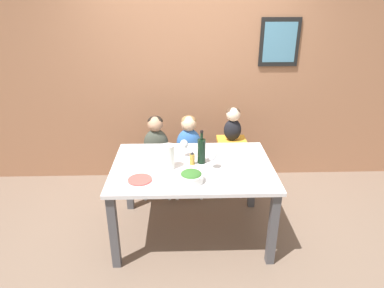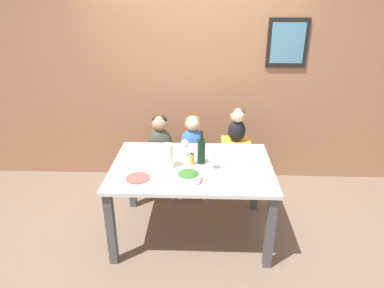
{
  "view_description": "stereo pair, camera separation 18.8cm",
  "coord_description": "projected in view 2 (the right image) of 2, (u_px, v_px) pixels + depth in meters",
  "views": [
    {
      "loc": [
        -0.09,
        -2.79,
        2.2
      ],
      "look_at": [
        0.0,
        0.08,
        0.93
      ],
      "focal_mm": 32.0,
      "sensor_mm": 36.0,
      "label": 1
    },
    {
      "loc": [
        0.1,
        -2.79,
        2.2
      ],
      "look_at": [
        0.0,
        0.08,
        0.93
      ],
      "focal_mm": 32.0,
      "sensor_mm": 36.0,
      "label": 2
    }
  ],
  "objects": [
    {
      "name": "wine_glass_far",
      "position": [
        185.0,
        145.0,
        3.27
      ],
      "size": [
        0.08,
        0.08,
        0.17
      ],
      "color": "white",
      "rests_on": "dining_table"
    },
    {
      "name": "wine_bottle",
      "position": [
        201.0,
        151.0,
        3.13
      ],
      "size": [
        0.07,
        0.07,
        0.32
      ],
      "color": "black",
      "rests_on": "dining_table"
    },
    {
      "name": "person_child_left",
      "position": [
        160.0,
        137.0,
        3.84
      ],
      "size": [
        0.28,
        0.19,
        0.5
      ],
      "color": "#3D4238",
      "rests_on": "chair_far_left"
    },
    {
      "name": "chair_right_highchair",
      "position": [
        235.0,
        154.0,
        3.89
      ],
      "size": [
        0.32,
        0.32,
        0.68
      ],
      "color": "silver",
      "rests_on": "ground_plane"
    },
    {
      "name": "paper_towel_roll",
      "position": [
        168.0,
        156.0,
        3.06
      ],
      "size": [
        0.11,
        0.11,
        0.22
      ],
      "color": "white",
      "rests_on": "dining_table"
    },
    {
      "name": "dining_table",
      "position": [
        192.0,
        175.0,
        3.18
      ],
      "size": [
        1.47,
        1.01,
        0.75
      ],
      "color": "silver",
      "rests_on": "ground_plane"
    },
    {
      "name": "dinner_plate_front_left",
      "position": [
        138.0,
        178.0,
        2.91
      ],
      "size": [
        0.2,
        0.2,
        0.01
      ],
      "color": "#D14C47",
      "rests_on": "dining_table"
    },
    {
      "name": "ground_plane",
      "position": [
        192.0,
        231.0,
        3.44
      ],
      "size": [
        14.0,
        14.0,
        0.0
      ],
      "primitive_type": "plane",
      "color": "#705B4C"
    },
    {
      "name": "dinner_plate_back_left",
      "position": [
        152.0,
        151.0,
        3.41
      ],
      "size": [
        0.2,
        0.2,
        0.01
      ],
      "color": "silver",
      "rests_on": "dining_table"
    },
    {
      "name": "wall_back",
      "position": [
        196.0,
        72.0,
        4.02
      ],
      "size": [
        10.0,
        0.09,
        2.7
      ],
      "color": "#9E6B4C",
      "rests_on": "ground_plane"
    },
    {
      "name": "salad_bowl_large",
      "position": [
        188.0,
        176.0,
        2.85
      ],
      "size": [
        0.21,
        0.21,
        0.1
      ],
      "color": "white",
      "rests_on": "dining_table"
    },
    {
      "name": "condiment_bottle_hot_sauce",
      "position": [
        192.0,
        158.0,
        3.13
      ],
      "size": [
        0.05,
        0.05,
        0.13
      ],
      "color": "#BC8E33",
      "rests_on": "dining_table"
    },
    {
      "name": "person_baby_right",
      "position": [
        237.0,
        123.0,
        3.74
      ],
      "size": [
        0.19,
        0.16,
        0.38
      ],
      "color": "black",
      "rests_on": "chair_right_highchair"
    },
    {
      "name": "chair_far_left",
      "position": [
        161.0,
        163.0,
        3.97
      ],
      "size": [
        0.38,
        0.37,
        0.47
      ],
      "color": "silver",
      "rests_on": "ground_plane"
    },
    {
      "name": "person_child_center",
      "position": [
        193.0,
        137.0,
        3.82
      ],
      "size": [
        0.28,
        0.19,
        0.5
      ],
      "color": "#3366B2",
      "rests_on": "chair_far_center"
    },
    {
      "name": "chair_far_center",
      "position": [
        193.0,
        164.0,
        3.96
      ],
      "size": [
        0.38,
        0.37,
        0.47
      ],
      "color": "silver",
      "rests_on": "ground_plane"
    },
    {
      "name": "wine_glass_near",
      "position": [
        212.0,
        157.0,
        3.03
      ],
      "size": [
        0.08,
        0.08,
        0.17
      ],
      "color": "white",
      "rests_on": "dining_table"
    }
  ]
}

